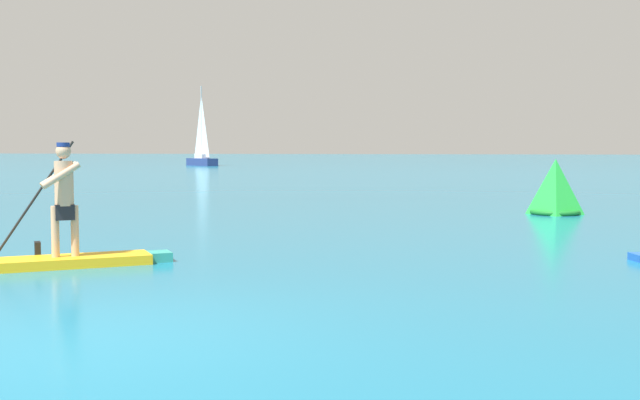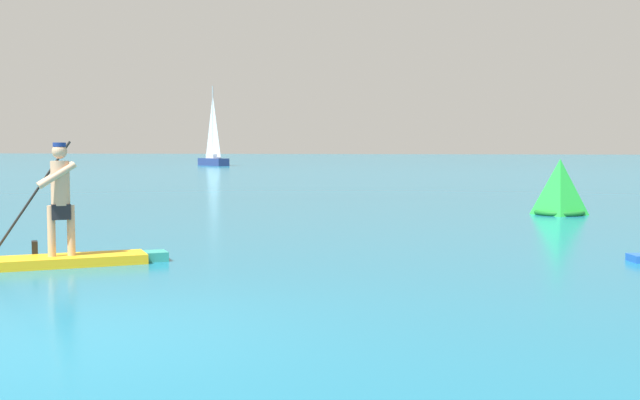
{
  "view_description": "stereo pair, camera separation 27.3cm",
  "coord_description": "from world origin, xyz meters",
  "views": [
    {
      "loc": [
        3.79,
        -5.86,
        1.68
      ],
      "look_at": [
        0.25,
        8.68,
        0.66
      ],
      "focal_mm": 42.76,
      "sensor_mm": 36.0,
      "label": 1
    },
    {
      "loc": [
        4.06,
        -5.79,
        1.68
      ],
      "look_at": [
        0.25,
        8.68,
        0.66
      ],
      "focal_mm": 42.76,
      "sensor_mm": 36.0,
      "label": 2
    }
  ],
  "objects": [
    {
      "name": "race_marker_buoy",
      "position": [
        5.05,
        14.38,
        0.63
      ],
      "size": [
        1.25,
        1.25,
        1.41
      ],
      "color": "green",
      "rests_on": "ground"
    },
    {
      "name": "paddleboarder_mid_center",
      "position": [
        -2.36,
        3.67,
        0.32
      ],
      "size": [
        2.85,
        2.3,
        1.79
      ],
      "rotation": [
        0.0,
        0.0,
        3.79
      ],
      "color": "yellow",
      "rests_on": "ground"
    },
    {
      "name": "ground",
      "position": [
        0.0,
        0.0,
        0.0
      ],
      "size": [
        440.0,
        440.0,
        0.0
      ],
      "primitive_type": "plane",
      "color": "#196B8C"
    },
    {
      "name": "sailboat_left_horizon",
      "position": [
        -24.89,
        63.41,
        1.13
      ],
      "size": [
        4.1,
        3.65,
        7.71
      ],
      "rotation": [
        0.0,
        0.0,
        5.6
      ],
      "color": "navy",
      "rests_on": "ground"
    }
  ]
}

